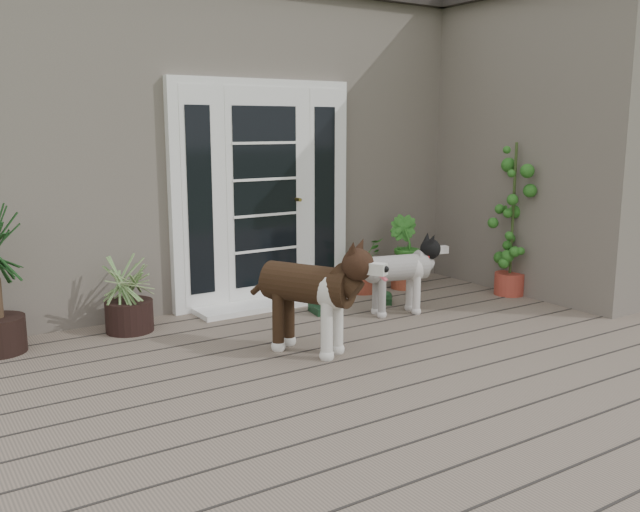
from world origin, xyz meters
TOP-DOWN VIEW (x-y plane):
  - deck at (0.00, 0.40)m, footprint 6.20×4.60m
  - house_main at (0.00, 4.65)m, footprint 7.40×4.00m
  - roof_main at (0.00, 4.65)m, footprint 7.60×4.20m
  - house_wing at (2.90, 1.50)m, footprint 1.60×2.40m
  - door_unit at (-0.20, 2.60)m, footprint 1.90×0.14m
  - door_step at (-0.20, 2.40)m, footprint 1.60×0.40m
  - brindle_dog at (-0.68, 1.03)m, footprint 0.79×1.02m
  - white_dog at (0.59, 1.51)m, footprint 0.82×0.49m
  - spider_plant at (-1.65, 2.33)m, footprint 0.86×0.86m
  - herb_a at (0.82, 2.33)m, footprint 0.48×0.48m
  - herb_b at (1.31, 2.26)m, footprint 0.46×0.46m
  - herb_c at (2.36, 2.22)m, footprint 0.38×0.38m
  - sapling at (2.04, 1.45)m, footprint 0.59×0.59m
  - clog_left at (-0.01, 1.92)m, footprint 0.18×0.31m
  - clog_right at (0.77, 1.87)m, footprint 0.26×0.28m

SIDE VIEW (x-z plane):
  - deck at x=0.00m, z-range 0.00..0.12m
  - door_step at x=-0.20m, z-range 0.12..0.17m
  - clog_right at x=0.77m, z-range 0.12..0.20m
  - clog_left at x=-0.01m, z-range 0.12..0.21m
  - herb_a at x=0.82m, z-range 0.12..0.60m
  - herb_c at x=2.36m, z-range 0.12..0.64m
  - herb_b at x=1.31m, z-range 0.12..0.69m
  - white_dog at x=0.59m, z-range 0.12..0.75m
  - spider_plant at x=-1.65m, z-range 0.12..0.83m
  - brindle_dog at x=-0.68m, z-range 0.12..0.91m
  - sapling at x=2.04m, z-range 0.12..1.73m
  - door_unit at x=-0.20m, z-range 0.12..2.27m
  - house_main at x=0.00m, z-range 0.00..3.10m
  - house_wing at x=2.90m, z-range 0.00..3.10m
  - roof_main at x=0.00m, z-range 3.10..3.30m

